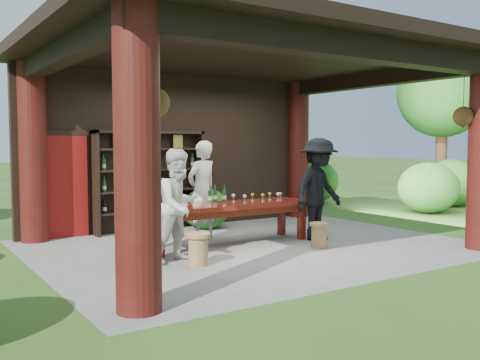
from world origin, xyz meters
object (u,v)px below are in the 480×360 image
stool_near_right (319,235)px  guest_woman (180,205)px  napkin_basket (178,204)px  host (202,190)px  tasting_table (227,210)px  stool_far_left (135,248)px  wine_shelf (150,181)px  guest_man (319,189)px  stool_near_left (198,249)px

stool_near_right → guest_woman: size_ratio=0.25×
napkin_basket → guest_woman: bearing=-114.7°
host → tasting_table: bearing=81.2°
guest_woman → napkin_basket: 0.71m
stool_far_left → host: 2.60m
napkin_basket → wine_shelf: bearing=77.5°
wine_shelf → stool_far_left: bearing=-117.8°
stool_near_right → host: host is taller
tasting_table → stool_far_left: size_ratio=5.59×
tasting_table → wine_shelf: bearing=103.8°
guest_man → napkin_basket: (-2.71, 0.44, -0.14)m
wine_shelf → guest_woman: (-0.79, -2.89, -0.17)m
stool_near_left → napkin_basket: napkin_basket is taller
guest_woman → napkin_basket: bearing=52.0°
guest_woman → stool_far_left: bearing=171.6°
stool_near_left → guest_woman: bearing=104.4°
stool_near_left → stool_near_right: stool_near_left is taller
guest_man → stool_near_left: bearing=179.0°
wine_shelf → guest_woman: wine_shelf is taller
napkin_basket → stool_far_left: bearing=-146.3°
stool_near_right → stool_near_left: bearing=-179.5°
stool_far_left → guest_woman: guest_woman is taller
stool_far_left → napkin_basket: bearing=33.7°
stool_near_left → napkin_basket: size_ratio=1.86×
tasting_table → stool_near_left: size_ratio=6.54×
stool_near_left → guest_man: guest_man is taller
host → guest_woman: (-1.22, -1.48, -0.06)m
host → napkin_basket: host is taller
host → guest_woman: 1.92m
guest_man → napkin_basket: size_ratio=7.40×
tasting_table → host: bearing=97.8°
stool_far_left → guest_woman: (0.77, 0.07, 0.57)m
guest_woman → wine_shelf: bearing=61.3°
tasting_table → guest_man: guest_man is taller
stool_near_right → napkin_basket: bearing=155.4°
tasting_table → napkin_basket: size_ratio=12.19×
host → napkin_basket: bearing=25.6°
stool_near_left → tasting_table: bearing=42.9°
guest_woman → guest_man: guest_man is taller
wine_shelf → host: 1.48m
guest_man → napkin_basket: 2.75m
stool_near_left → guest_man: size_ratio=0.25×
wine_shelf → napkin_basket: bearing=-102.5°
wine_shelf → tasting_table: 2.26m
wine_shelf → napkin_basket: 2.32m
guest_man → wine_shelf: bearing=116.8°
host → stool_far_left: bearing=21.3°
wine_shelf → host: (0.43, -1.41, -0.11)m
tasting_table → stool_far_left: tasting_table is taller
tasting_table → stool_near_right: bearing=-43.1°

